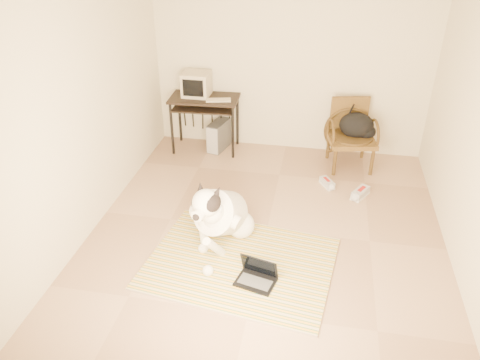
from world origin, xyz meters
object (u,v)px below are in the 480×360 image
(laptop, at_px, (257,275))
(computer_desk, at_px, (204,105))
(pc_tower, at_px, (219,136))
(crt_monitor, at_px, (196,84))
(rattan_chair, at_px, (351,134))
(dog, at_px, (221,215))
(backpack, at_px, (358,126))

(laptop, bearing_deg, computer_desk, 113.66)
(laptop, bearing_deg, pc_tower, 109.86)
(crt_monitor, bearing_deg, rattan_chair, -4.57)
(crt_monitor, height_order, pc_tower, crt_monitor)
(rattan_chair, bearing_deg, crt_monitor, 175.43)
(dog, xyz_separation_m, rattan_chair, (1.41, 2.14, 0.11))
(laptop, height_order, pc_tower, pc_tower)
(laptop, relative_size, computer_desk, 0.43)
(pc_tower, xyz_separation_m, backpack, (2.04, -0.15, 0.39))
(dog, distance_m, backpack, 2.63)
(rattan_chair, bearing_deg, computer_desk, 177.20)
(dog, height_order, backpack, dog)
(pc_tower, xyz_separation_m, rattan_chair, (1.96, -0.16, 0.26))
(computer_desk, relative_size, crt_monitor, 2.64)
(dog, bearing_deg, pc_tower, 103.44)
(computer_desk, xyz_separation_m, crt_monitor, (-0.13, 0.08, 0.29))
(dog, relative_size, rattan_chair, 1.34)
(crt_monitor, height_order, rattan_chair, crt_monitor)
(dog, height_order, laptop, dog)
(dog, bearing_deg, crt_monitor, 110.62)
(dog, xyz_separation_m, pc_tower, (-0.55, 2.30, -0.15))
(laptop, relative_size, pc_tower, 0.87)
(dog, xyz_separation_m, crt_monitor, (-0.87, 2.32, 0.64))
(pc_tower, bearing_deg, rattan_chair, -4.68)
(rattan_chair, xyz_separation_m, backpack, (0.08, 0.01, 0.13))
(dog, xyz_separation_m, backpack, (1.49, 2.15, 0.24))
(dog, height_order, rattan_chair, rattan_chair)
(crt_monitor, xyz_separation_m, rattan_chair, (2.28, -0.18, -0.53))
(dog, relative_size, computer_desk, 1.24)
(computer_desk, relative_size, pc_tower, 2.05)
(dog, xyz_separation_m, computer_desk, (-0.75, 2.25, 0.35))
(crt_monitor, relative_size, backpack, 0.75)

